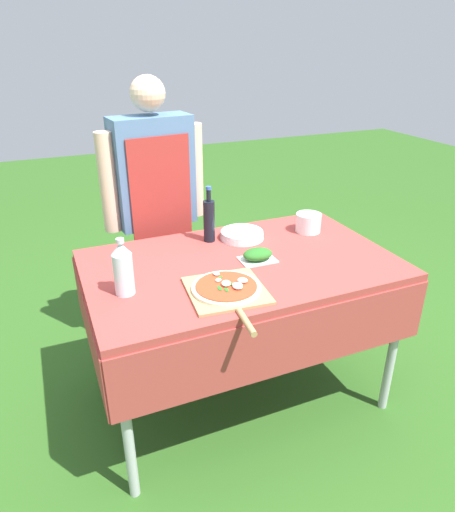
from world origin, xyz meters
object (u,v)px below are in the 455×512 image
object	(u,v)px
pizza_on_peel	(227,290)
plate_stack	(242,235)
prep_table	(241,277)
herb_container	(258,255)
mixing_tub	(308,223)
oil_bottle	(209,220)
water_bottle	(123,268)
person_cook	(155,199)

from	to	relation	value
pizza_on_peel	plate_stack	bearing A→B (deg)	64.69
prep_table	plate_stack	size ratio (longest dim) A/B	6.41
herb_container	mixing_tub	bearing A→B (deg)	27.79
oil_bottle	plate_stack	world-z (taller)	oil_bottle
pizza_on_peel	herb_container	xyz separation A→B (m)	(0.24, 0.22, 0.01)
mixing_tub	plate_stack	xyz separation A→B (m)	(-0.36, 0.05, -0.03)
water_bottle	mixing_tub	bearing A→B (deg)	14.98
oil_bottle	mixing_tub	size ratio (longest dim) A/B	2.14
person_cook	oil_bottle	size ratio (longest dim) A/B	5.47
prep_table	water_bottle	distance (m)	0.58
oil_bottle	herb_container	bearing A→B (deg)	-67.48
oil_bottle	water_bottle	bearing A→B (deg)	-144.12
person_cook	plate_stack	distance (m)	0.54
person_cook	herb_container	distance (m)	0.74
plate_stack	mixing_tub	bearing A→B (deg)	-7.84
prep_table	plate_stack	bearing A→B (deg)	64.71
water_bottle	herb_container	distance (m)	0.63
herb_container	plate_stack	xyz separation A→B (m)	(0.04, 0.26, -0.01)
oil_bottle	plate_stack	bearing A→B (deg)	-12.66
prep_table	water_bottle	size ratio (longest dim) A/B	5.95
oil_bottle	water_bottle	distance (m)	0.61
herb_container	oil_bottle	bearing A→B (deg)	112.52
mixing_tub	plate_stack	bearing A→B (deg)	172.16
person_cook	oil_bottle	distance (m)	0.41
water_bottle	plate_stack	distance (m)	0.74
pizza_on_peel	water_bottle	bearing A→B (deg)	162.80
prep_table	pizza_on_peel	xyz separation A→B (m)	(-0.17, -0.24, 0.10)
pizza_on_peel	plate_stack	world-z (taller)	pizza_on_peel
water_bottle	mixing_tub	world-z (taller)	water_bottle
pizza_on_peel	herb_container	world-z (taller)	herb_container
person_cook	oil_bottle	world-z (taller)	person_cook
prep_table	plate_stack	distance (m)	0.29
water_bottle	person_cook	bearing A→B (deg)	66.13
person_cook	herb_container	xyz separation A→B (m)	(0.30, -0.67, -0.10)
person_cook	herb_container	world-z (taller)	person_cook
pizza_on_peel	mixing_tub	bearing A→B (deg)	38.96
prep_table	water_bottle	xyz separation A→B (m)	(-0.55, -0.08, 0.19)
herb_container	mixing_tub	xyz separation A→B (m)	(0.40, 0.21, 0.02)
prep_table	oil_bottle	world-z (taller)	oil_bottle
prep_table	pizza_on_peel	world-z (taller)	pizza_on_peel
prep_table	person_cook	size ratio (longest dim) A/B	0.91
herb_container	mixing_tub	size ratio (longest dim) A/B	1.25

